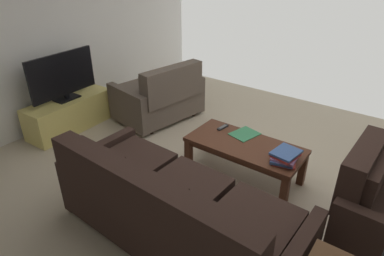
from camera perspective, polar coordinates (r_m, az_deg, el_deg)
name	(u,v)px	position (r m, az deg, el deg)	size (l,w,h in m)	color
ground_plane	(233,189)	(3.57, 6.97, -10.36)	(5.72, 5.47, 0.01)	#B7A88E
wall_right	(49,26)	(4.92, -23.31, 15.74)	(0.12, 5.47, 2.67)	white
sofa_main	(172,210)	(2.76, -3.42, -13.81)	(2.12, 0.96, 0.86)	black
loveseat_near	(160,96)	(4.83, -5.47, 5.50)	(1.00, 1.28, 0.85)	black
coffee_table	(245,149)	(3.57, 9.03, -3.55)	(1.22, 0.57, 0.42)	#4C2819
tv_stand	(70,114)	(4.88, -20.22, 2.29)	(0.47, 1.20, 0.45)	#D8C666
flat_tv	(63,76)	(4.68, -21.32, 8.33)	(0.21, 0.97, 0.62)	black
book_stack	(285,157)	(3.29, 15.62, -4.75)	(0.28, 0.30, 0.12)	#C63833
tv_remote	(223,127)	(3.81, 5.30, 0.12)	(0.06, 0.16, 0.02)	black
loose_magazine	(245,134)	(3.71, 9.01, -1.00)	(0.24, 0.29, 0.01)	#337F51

